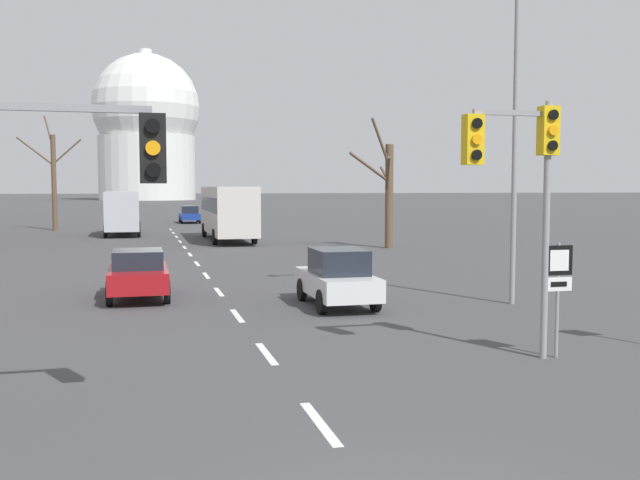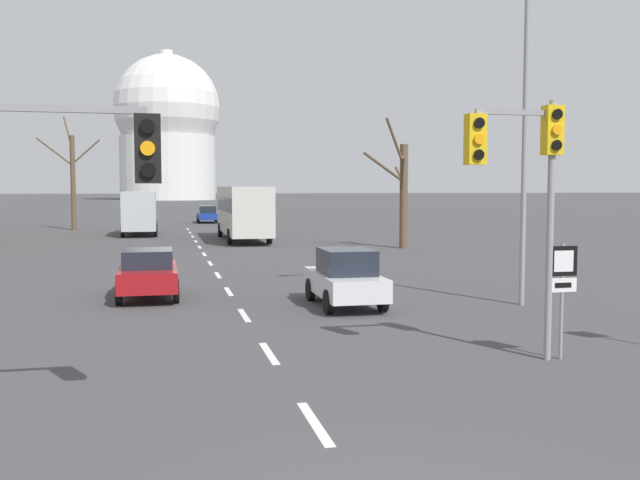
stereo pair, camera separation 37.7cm
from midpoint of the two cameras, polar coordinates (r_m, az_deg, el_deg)
name	(u,v)px [view 2 (the right image)]	position (r m, az deg, el deg)	size (l,w,h in m)	color
lane_stripe_0	(315,423)	(10.73, 0.61, -14.43)	(0.16, 2.00, 0.01)	silver
lane_stripe_1	(269,353)	(14.98, -3.38, -9.03)	(0.16, 2.00, 0.01)	silver
lane_stripe_2	(244,315)	(19.35, -5.53, -6.01)	(0.16, 2.00, 0.01)	silver
lane_stripe_3	(229,291)	(23.76, -6.87, -4.11)	(0.16, 2.00, 0.01)	silver
lane_stripe_4	(218,275)	(28.20, -7.79, -2.80)	(0.16, 2.00, 0.01)	silver
lane_stripe_5	(210,263)	(32.66, -8.46, -1.85)	(0.16, 2.00, 0.01)	silver
lane_stripe_6	(204,254)	(37.13, -8.96, -1.12)	(0.16, 2.00, 0.01)	silver
lane_stripe_7	(200,247)	(41.60, -9.36, -0.56)	(0.16, 2.00, 0.01)	silver
lane_stripe_8	(196,241)	(46.08, -9.68, -0.10)	(0.16, 2.00, 0.01)	silver
lane_stripe_9	(193,237)	(50.57, -9.94, 0.28)	(0.16, 2.00, 0.01)	silver
lane_stripe_10	(190,233)	(55.05, -10.16, 0.59)	(0.16, 2.00, 0.01)	silver
lane_stripe_11	(188,229)	(59.54, -10.35, 0.86)	(0.16, 2.00, 0.01)	silver
traffic_signal_near_right	(526,164)	(14.51, 16.86, 5.83)	(1.98, 0.34, 5.13)	gray
traffic_signal_near_left	(31,174)	(10.35, -21.15, 4.95)	(2.76, 0.34, 4.75)	gray
route_sign_post	(563,281)	(15.03, 19.52, -3.11)	(0.60, 0.08, 2.33)	gray
street_lamp_right	(515,100)	(21.56, 15.86, 10.73)	(2.08, 0.36, 9.92)	gray
sedan_near_left	(207,214)	(70.03, -8.86, 2.06)	(1.89, 4.58, 1.66)	navy
sedan_near_right	(345,278)	(20.60, 2.56, -3.03)	(1.72, 3.87, 1.68)	silver
sedan_mid_centre	(148,273)	(22.71, -13.13, -2.56)	(1.82, 3.93, 1.53)	maroon
city_bus	(243,209)	(46.39, -5.92, 2.50)	(2.66, 10.80, 3.48)	beige
delivery_truck	(140,212)	(52.86, -14.03, 2.22)	(2.44, 7.20, 3.14)	#333842
bare_tree_left_near	(72,178)	(60.62, -19.03, 4.70)	(4.90, 1.33, 9.18)	brown
bare_tree_right_near	(402,190)	(40.35, 6.85, 3.95)	(2.80, 4.05, 7.28)	brown
capitol_dome	(167,128)	(202.84, -12.06, 8.79)	(28.90, 28.90, 40.82)	silver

